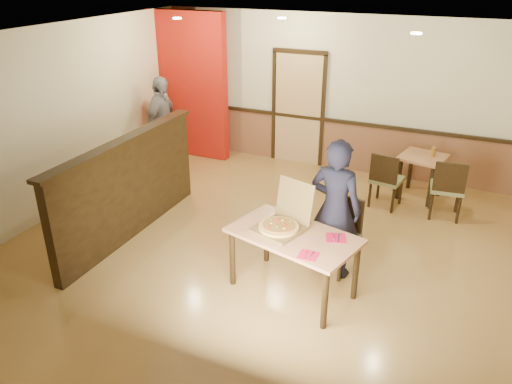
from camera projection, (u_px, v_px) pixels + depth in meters
floor at (265, 256)px, 6.71m from camera, size 7.00×7.00×0.00m
ceiling at (267, 41)px, 5.52m from camera, size 7.00×7.00×0.00m
wall_back at (341, 95)px, 9.01m from camera, size 7.00×0.00×7.00m
wall_left at (49, 124)px, 7.40m from camera, size 0.00×7.00×7.00m
wainscot_back at (337, 145)px, 9.39m from camera, size 7.00×0.04×0.90m
chair_rail_back at (339, 121)px, 9.17m from camera, size 7.00×0.06×0.06m
back_door at (298, 109)px, 9.42m from camera, size 0.90×0.06×2.10m
booth_partition at (129, 187)px, 6.96m from camera, size 0.20×3.10×1.44m
red_accent_panel at (189, 86)px, 9.66m from camera, size 1.60×0.20×2.78m
spot_a at (177, 18)px, 7.86m from camera, size 0.14×0.14×0.02m
spot_b at (282, 18)px, 7.89m from camera, size 0.14×0.14×0.02m
spot_c at (416, 33)px, 6.26m from camera, size 0.14×0.14×0.02m
main_table at (294, 242)px, 5.73m from camera, size 1.62×1.18×0.78m
diner_chair at (340, 231)px, 6.27m from camera, size 0.59×0.59×0.96m
side_chair_left at (386, 178)px, 7.83m from camera, size 0.52×0.52×0.92m
side_chair_right at (448, 187)px, 7.48m from camera, size 0.53×0.53×0.96m
side_table at (422, 166)px, 8.15m from camera, size 0.81×0.81×0.73m
diner at (335, 209)px, 6.01m from camera, size 0.69×0.48×1.78m
passerby at (162, 123)px, 9.23m from camera, size 0.50×1.04×1.73m
pizza_box at (282, 224)px, 5.76m from camera, size 0.65×0.71×0.53m
pizza at (279, 227)px, 5.73m from camera, size 0.61×0.61×0.03m
napkin_near at (308, 255)px, 5.27m from camera, size 0.21×0.21×0.01m
napkin_far at (336, 238)px, 5.60m from camera, size 0.27×0.27×0.01m
condiment at (433, 152)px, 8.02m from camera, size 0.06×0.06×0.16m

